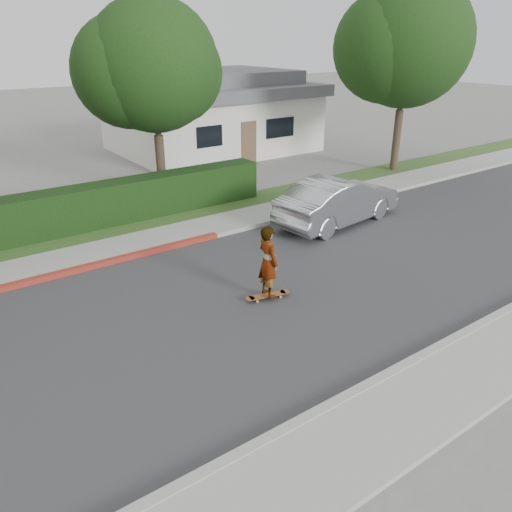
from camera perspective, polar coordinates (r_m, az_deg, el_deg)
name	(u,v)px	position (r m, az deg, el deg)	size (l,w,h in m)	color
ground	(266,294)	(12.76, 1.14, -4.42)	(120.00, 120.00, 0.00)	slate
road	(266,294)	(12.76, 1.14, -4.40)	(60.00, 8.00, 0.01)	#2D2D30
curb_near	(392,373)	(10.25, 15.30, -12.79)	(60.00, 0.20, 0.15)	#9E9E99
sidewalk_near	(431,399)	(9.86, 19.39, -15.17)	(60.00, 1.60, 0.12)	gray
curb_far	(189,242)	(15.89, -7.70, 1.59)	(60.00, 0.20, 0.15)	#9E9E99
curb_red_section	(20,284)	(14.49, -25.35, -2.91)	(12.00, 0.21, 0.15)	maroon
sidewalk_far	(176,234)	(16.64, -9.18, 2.50)	(60.00, 1.60, 0.12)	gray
planting_strip	(155,221)	(18.01, -11.50, 3.96)	(60.00, 1.60, 0.10)	#2D4C1E
hedge	(60,214)	(17.44, -21.50, 4.52)	(15.00, 1.00, 1.50)	black
tree_center	(151,69)	(19.98, -11.93, 20.16)	(5.66, 4.84, 7.44)	#33261C
tree_right	(403,46)	(24.80, 16.50, 22.06)	(6.32, 5.60, 8.56)	#33261C
house	(211,112)	(29.27, -5.17, 16.08)	(10.60, 8.60, 4.30)	beige
skateboard	(268,295)	(12.50, 1.34, -4.52)	(1.19, 0.50, 0.11)	gold
skateboarder	(268,262)	(12.09, 1.38, -0.65)	(0.66, 0.44, 1.82)	white
car_silver	(338,201)	(17.57, 9.37, 6.25)	(1.72, 4.93, 1.63)	#AEB1B5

